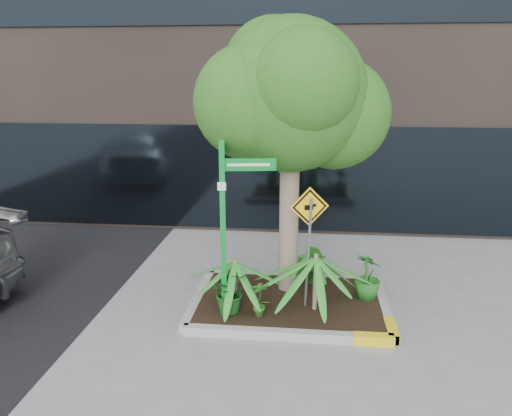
# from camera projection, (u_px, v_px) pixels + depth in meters

# --- Properties ---
(ground) EXTENTS (80.00, 80.00, 0.00)m
(ground) POSITION_uv_depth(u_px,v_px,m) (277.00, 314.00, 8.37)
(ground) COLOR gray
(ground) RESTS_ON ground
(planter) EXTENTS (3.35, 2.36, 0.15)m
(planter) POSITION_uv_depth(u_px,v_px,m) (291.00, 302.00, 8.58)
(planter) COLOR #9E9E99
(planter) RESTS_ON ground
(tree) EXTENTS (3.25, 2.88, 4.87)m
(tree) POSITION_uv_depth(u_px,v_px,m) (291.00, 96.00, 8.18)
(tree) COLOR gray
(tree) RESTS_ON ground
(palm_front) EXTENTS (1.08, 1.08, 1.21)m
(palm_front) POSITION_uv_depth(u_px,v_px,m) (316.00, 258.00, 8.01)
(palm_front) COLOR gray
(palm_front) RESTS_ON ground
(palm_left) EXTENTS (0.96, 0.96, 1.07)m
(palm_left) POSITION_uv_depth(u_px,v_px,m) (235.00, 262.00, 8.10)
(palm_left) COLOR gray
(palm_left) RESTS_ON ground
(palm_back) EXTENTS (0.72, 0.72, 0.80)m
(palm_back) POSITION_uv_depth(u_px,v_px,m) (311.00, 251.00, 9.17)
(palm_back) COLOR gray
(palm_back) RESTS_ON ground
(shrub_a) EXTENTS (0.87, 0.87, 0.73)m
(shrub_a) POSITION_uv_depth(u_px,v_px,m) (231.00, 291.00, 8.06)
(shrub_a) COLOR #164E18
(shrub_a) RESTS_ON planter
(shrub_b) EXTENTS (0.63, 0.63, 0.80)m
(shrub_b) POSITION_uv_depth(u_px,v_px,m) (368.00, 276.00, 8.55)
(shrub_b) COLOR #21681F
(shrub_b) RESTS_ON planter
(shrub_c) EXTENTS (0.39, 0.39, 0.63)m
(shrub_c) POSITION_uv_depth(u_px,v_px,m) (260.00, 298.00, 7.91)
(shrub_c) COLOR #326B21
(shrub_c) RESTS_ON planter
(shrub_d) EXTENTS (0.55, 0.55, 0.77)m
(shrub_d) POSITION_uv_depth(u_px,v_px,m) (316.00, 264.00, 9.15)
(shrub_d) COLOR #20631C
(shrub_d) RESTS_ON planter
(street_sign_post) EXTENTS (0.95, 0.87, 2.97)m
(street_sign_post) POSITION_uv_depth(u_px,v_px,m) (227.00, 213.00, 7.68)
(street_sign_post) COLOR #0C862B
(street_sign_post) RESTS_ON ground
(cattle_sign) EXTENTS (0.61, 0.24, 2.06)m
(cattle_sign) POSITION_uv_depth(u_px,v_px,m) (309.00, 228.00, 7.91)
(cattle_sign) COLOR slate
(cattle_sign) RESTS_ON ground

